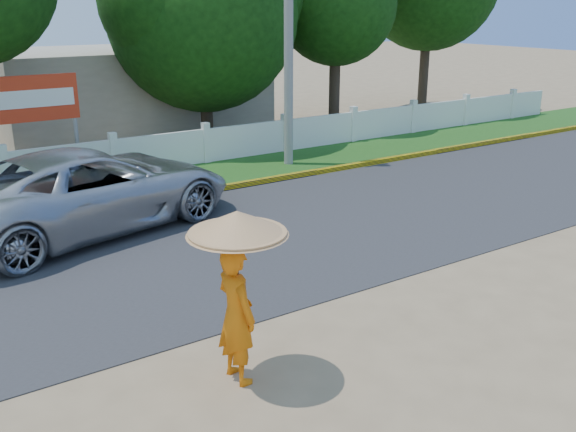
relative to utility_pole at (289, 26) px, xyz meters
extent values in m
plane|color=#9E8460|center=(-5.07, -9.59, -4.22)|extent=(120.00, 120.00, 0.00)
cube|color=#38383A|center=(-5.07, -5.09, -4.21)|extent=(60.00, 7.00, 0.02)
cube|color=#2D601E|center=(-5.07, 0.16, -4.21)|extent=(60.00, 3.50, 0.03)
cube|color=yellow|center=(-5.07, -1.54, -4.14)|extent=(40.00, 0.18, 0.16)
cube|color=silver|center=(-5.07, 1.61, -3.67)|extent=(40.00, 0.10, 1.10)
cube|color=#B7AD99|center=(-2.07, 8.41, -2.62)|extent=(10.00, 6.00, 3.20)
cylinder|color=gray|center=(0.00, 0.00, 0.00)|extent=(0.28, 0.28, 8.44)
imported|color=#ABAEB4|center=(-7.09, -2.62, -3.30)|extent=(7.17, 4.54, 1.84)
imported|color=orange|center=(-7.36, -9.79, -3.26)|extent=(0.50, 0.73, 1.92)
cylinder|color=gray|center=(-7.31, -9.79, -2.52)|extent=(0.03, 0.03, 1.25)
cone|color=tan|center=(-7.31, -9.79, -1.99)|extent=(1.31, 1.31, 0.32)
cylinder|color=gray|center=(-5.79, 2.71, -3.22)|extent=(0.12, 0.12, 2.00)
cube|color=red|center=(-6.89, 2.71, -1.92)|extent=(2.50, 0.12, 1.30)
cube|color=silver|center=(-6.89, 2.65, -1.92)|extent=(2.25, 0.02, 0.49)
cylinder|color=#473828|center=(-0.54, 4.56, -2.90)|extent=(0.44, 0.44, 2.63)
sphere|color=#174910|center=(-0.54, 4.56, 0.25)|extent=(6.67, 6.67, 6.67)
cylinder|color=#473828|center=(11.30, 5.49, -2.14)|extent=(0.44, 0.44, 4.16)
cylinder|color=#473828|center=(5.04, 4.22, -2.45)|extent=(0.44, 0.44, 3.53)
sphere|color=#174910|center=(5.04, 4.22, 0.60)|extent=(4.69, 4.69, 4.69)
camera|label=1|loc=(-11.01, -16.49, 0.63)|focal=40.00mm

